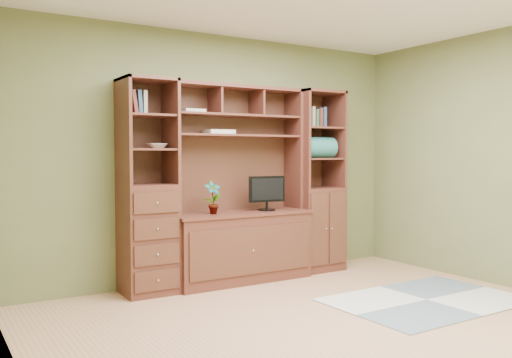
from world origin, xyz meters
TOP-DOWN VIEW (x-y plane):
  - room at (0.00, 0.00)m, footprint 4.60×4.10m
  - center_hutch at (0.10, 1.73)m, footprint 1.54×0.53m
  - left_tower at (-0.90, 1.77)m, footprint 0.50×0.45m
  - right_tower at (1.12, 1.77)m, footprint 0.55×0.45m
  - rug at (1.16, 0.18)m, footprint 1.76×1.18m
  - monitor at (0.40, 1.70)m, footprint 0.43×0.23m
  - orchid at (-0.24, 1.70)m, footprint 0.18×0.12m
  - magazines at (-0.11, 1.82)m, footprint 0.29×0.21m
  - bowl at (-0.81, 1.77)m, footprint 0.19×0.19m
  - blanket_teal at (1.10, 1.73)m, footprint 0.41×0.24m
  - blanket_red at (1.23, 1.85)m, footprint 0.34×0.19m

SIDE VIEW (x-z plane):
  - rug at x=1.16m, z-range 0.00..0.01m
  - orchid at x=-0.24m, z-range 0.73..1.07m
  - monitor at x=0.40m, z-range 0.73..1.24m
  - center_hutch at x=0.10m, z-range 0.00..2.05m
  - left_tower at x=-0.90m, z-range 0.00..2.05m
  - right_tower at x=1.12m, z-range 0.00..2.05m
  - room at x=0.00m, z-range -0.02..2.62m
  - blanket_red at x=1.23m, z-range 1.29..1.48m
  - blanket_teal at x=1.10m, z-range 1.29..1.53m
  - bowl at x=-0.81m, z-range 1.39..1.44m
  - magazines at x=-0.11m, z-range 1.54..1.58m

